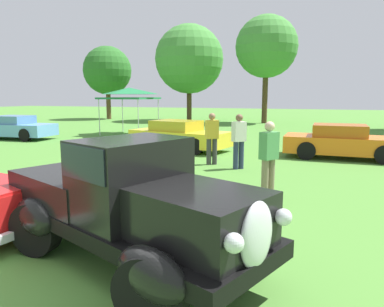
% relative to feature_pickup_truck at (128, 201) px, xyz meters
% --- Properties ---
extents(ground_plane, '(120.00, 120.00, 0.00)m').
position_rel_feature_pickup_truck_xyz_m(ground_plane, '(-0.77, -0.15, -0.86)').
color(ground_plane, '#4C8433').
extents(feature_pickup_truck, '(4.32, 2.91, 1.70)m').
position_rel_feature_pickup_truck_xyz_m(feature_pickup_truck, '(0.00, 0.00, 0.00)').
color(feature_pickup_truck, black).
rests_on(feature_pickup_truck, ground_plane).
extents(show_car_skyblue, '(4.03, 2.00, 1.22)m').
position_rel_feature_pickup_truck_xyz_m(show_car_skyblue, '(-12.74, 10.21, -0.26)').
color(show_car_skyblue, '#669EDB').
rests_on(show_car_skyblue, ground_plane).
extents(show_car_yellow, '(4.48, 2.53, 1.22)m').
position_rel_feature_pickup_truck_xyz_m(show_car_yellow, '(-3.33, 9.76, -0.26)').
color(show_car_yellow, yellow).
rests_on(show_car_yellow, ground_plane).
extents(show_car_orange, '(4.11, 1.76, 1.22)m').
position_rel_feature_pickup_truck_xyz_m(show_car_orange, '(3.03, 9.84, -0.26)').
color(show_car_orange, orange).
rests_on(show_car_orange, ground_plane).
extents(spectator_near_truck, '(0.46, 0.43, 1.69)m').
position_rel_feature_pickup_truck_xyz_m(spectator_near_truck, '(-1.05, 7.09, 0.05)').
color(spectator_near_truck, '#383838').
rests_on(spectator_near_truck, ground_plane).
extents(spectator_between_cars, '(0.42, 0.47, 1.69)m').
position_rel_feature_pickup_truck_xyz_m(spectator_between_cars, '(1.26, 3.87, 0.05)').
color(spectator_between_cars, '#7F7056').
rests_on(spectator_between_cars, ground_plane).
extents(spectator_by_row, '(0.45, 0.45, 1.69)m').
position_rel_feature_pickup_truck_xyz_m(spectator_by_row, '(-0.06, 6.69, 0.05)').
color(spectator_by_row, '#283351').
rests_on(spectator_by_row, ground_plane).
extents(canopy_tent_left_field, '(2.76, 2.76, 2.71)m').
position_rel_feature_pickup_truck_xyz_m(canopy_tent_left_field, '(-8.28, 14.28, 1.56)').
color(canopy_tent_left_field, '#B7B7BC').
rests_on(canopy_tent_left_field, ground_plane).
extents(treeline_far_left, '(4.59, 4.59, 6.95)m').
position_rel_feature_pickup_truck_xyz_m(treeline_far_left, '(-17.48, 26.02, 3.77)').
color(treeline_far_left, brown).
rests_on(treeline_far_left, ground_plane).
extents(treeline_mid_left, '(6.08, 6.08, 8.51)m').
position_rel_feature_pickup_truck_xyz_m(treeline_mid_left, '(-9.24, 26.52, 4.59)').
color(treeline_mid_left, '#47331E').
rests_on(treeline_mid_left, ground_plane).
extents(treeline_center, '(4.97, 4.97, 8.63)m').
position_rel_feature_pickup_truck_xyz_m(treeline_center, '(-2.32, 25.83, 5.26)').
color(treeline_center, '#47331E').
rests_on(treeline_center, ground_plane).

